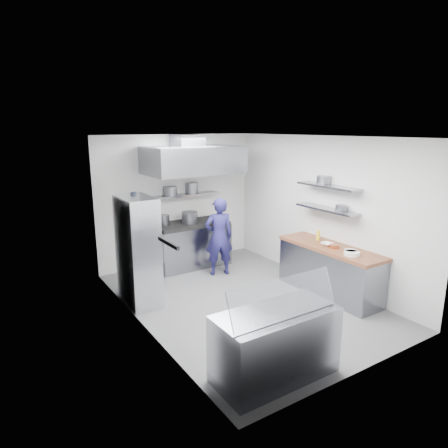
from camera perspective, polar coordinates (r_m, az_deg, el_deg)
floor at (r=7.12m, az=2.64°, el=-10.80°), size 5.00×5.00×0.00m
ceiling at (r=6.48m, az=2.92°, el=12.35°), size 5.00×5.00×0.00m
wall_back at (r=8.78m, az=-6.69°, el=3.44°), size 3.60×2.80×0.02m
wall_front at (r=4.92m, az=19.89°, el=-5.55°), size 3.60×2.80×0.02m
wall_left at (r=5.84m, az=-11.82°, el=-2.00°), size 2.80×5.00×0.02m
wall_right at (r=7.82m, az=13.63°, el=1.87°), size 2.80×5.00×0.02m
gas_range at (r=8.69m, az=-4.77°, el=-3.06°), size 1.60×0.80×0.90m
cooktop at (r=8.57m, az=-4.83°, el=0.02°), size 1.57×0.78×0.06m
stock_pot_left at (r=8.45m, az=-8.64°, el=0.62°), size 0.25×0.25×0.20m
stock_pot_mid at (r=8.51m, az=-4.95°, el=0.95°), size 0.33×0.33×0.24m
over_range_shelf at (r=8.66m, az=-5.65°, el=4.13°), size 1.60×0.30×0.04m
shelf_pot_a at (r=8.59m, az=-7.70°, el=4.74°), size 0.29×0.29×0.18m
shelf_pot_b at (r=8.84m, az=-4.67°, el=5.20°), size 0.28×0.28×0.22m
extractor_hood at (r=8.20m, az=-4.45°, el=9.11°), size 1.90×1.15×0.55m
hood_duct at (r=8.37m, az=-5.24°, el=11.80°), size 0.55×0.55×0.24m
red_firebox at (r=8.26m, az=-14.33°, el=2.60°), size 0.22×0.10×0.26m
chef at (r=8.05m, az=-0.74°, el=-1.82°), size 0.67×0.54×1.59m
wire_rack at (r=6.87m, az=-12.20°, el=-3.78°), size 0.50×0.90×1.85m
rack_bin_a at (r=7.06m, az=-12.65°, el=-4.37°), size 0.15×0.19×0.17m
rack_bin_b at (r=7.17m, az=-13.57°, el=-0.01°), size 0.12×0.16×0.14m
rack_jar at (r=6.87m, az=-12.77°, el=3.71°), size 0.10×0.10×0.18m
knife_strip at (r=5.01m, az=-7.94°, el=-2.70°), size 0.04×0.55×0.05m
prep_counter_base at (r=7.46m, az=14.80°, el=-6.60°), size 0.62×2.00×0.84m
prep_counter_top at (r=7.32m, az=15.01°, el=-3.29°), size 0.65×2.04×0.06m
plate_stack_a at (r=6.89m, az=17.81°, el=-4.03°), size 0.26×0.26×0.06m
plate_stack_b at (r=6.98m, az=17.63°, el=-3.80°), size 0.20×0.20×0.06m
copper_pan at (r=7.21m, az=15.47°, el=-3.10°), size 0.17×0.17×0.06m
squeeze_bottle at (r=7.61m, az=13.30°, el=-1.60°), size 0.06×0.06×0.18m
mixing_bowl at (r=7.32m, az=14.47°, el=-2.81°), size 0.26×0.26×0.05m
wall_shelf_lower at (r=7.48m, az=14.46°, el=2.08°), size 0.30×1.30×0.04m
wall_shelf_upper at (r=7.41m, az=14.65°, el=5.26°), size 0.30×1.30×0.04m
shelf_pot_c at (r=7.30m, az=16.38°, el=2.24°), size 0.19×0.19×0.10m
shelf_pot_d at (r=7.58m, az=14.07°, el=6.17°), size 0.26×0.26×0.14m
display_case at (r=5.01m, az=7.34°, el=-16.71°), size 1.50×0.70×0.85m
display_glass at (r=4.64m, az=8.55°, el=-10.42°), size 1.47×0.19×0.42m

